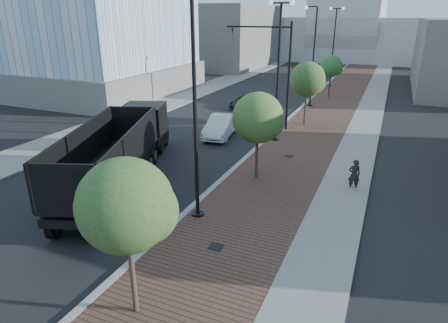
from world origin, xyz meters
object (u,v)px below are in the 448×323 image
at_px(pedestrian, 354,175).
at_px(dump_truck, 131,145).
at_px(dark_car_mid, 246,101).
at_px(white_sedan, 221,126).

bearing_deg(pedestrian, dump_truck, -6.72).
distance_m(dark_car_mid, pedestrian, 19.38).
bearing_deg(dump_truck, white_sedan, 54.51).
height_order(dump_truck, pedestrian, dump_truck).
height_order(dark_car_mid, pedestrian, pedestrian).
height_order(white_sedan, dark_car_mid, white_sedan).
height_order(dump_truck, dark_car_mid, dump_truck).
distance_m(white_sedan, dark_car_mid, 9.80).
xyz_separation_m(dump_truck, dark_car_mid, (0.50, 17.63, -0.86)).
relative_size(white_sedan, pedestrian, 2.88).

